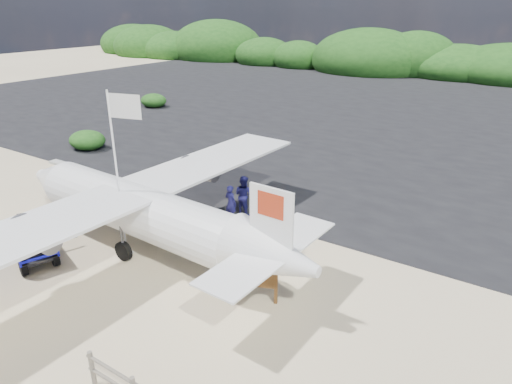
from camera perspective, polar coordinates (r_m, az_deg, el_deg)
ground at (r=17.55m, az=-12.78°, el=-8.60°), size 160.00×160.00×0.00m
asphalt_apron at (r=42.60m, az=17.56°, el=9.36°), size 90.00×50.00×0.04m
lagoon at (r=24.99m, az=-24.91°, el=-0.59°), size 9.00×7.00×0.40m
vegetation_band at (r=66.67m, az=24.01°, el=12.91°), size 124.00×8.00×4.40m
baggage_cart at (r=19.28m, az=-25.97°, el=-7.51°), size 3.09×2.37×1.36m
flagpole at (r=18.41m, az=-15.84°, el=-7.37°), size 1.34×0.82×6.25m
signboard at (r=15.20m, az=-0.81°, el=-13.34°), size 1.86×0.92×1.60m
crew_a at (r=19.92m, az=-3.18°, el=-1.43°), size 0.66×0.48×1.68m
crew_b at (r=20.56m, az=-1.56°, el=-0.39°), size 0.94×0.77×1.83m
crew_c at (r=16.94m, az=-5.91°, el=-6.00°), size 1.03×0.50×1.70m
aircraft_large at (r=33.54m, az=28.63°, el=4.28°), size 17.94×17.94×5.16m
aircraft_small at (r=47.95m, az=13.17°, el=11.18°), size 10.06×10.06×2.58m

